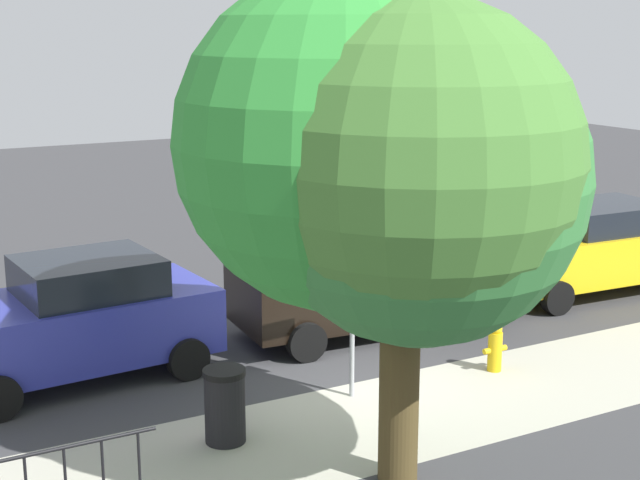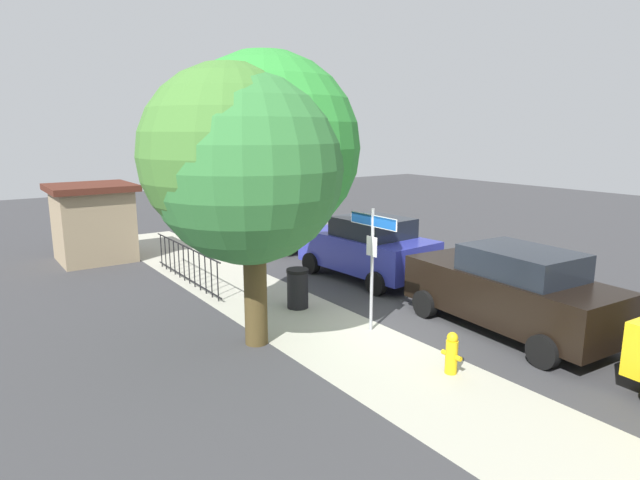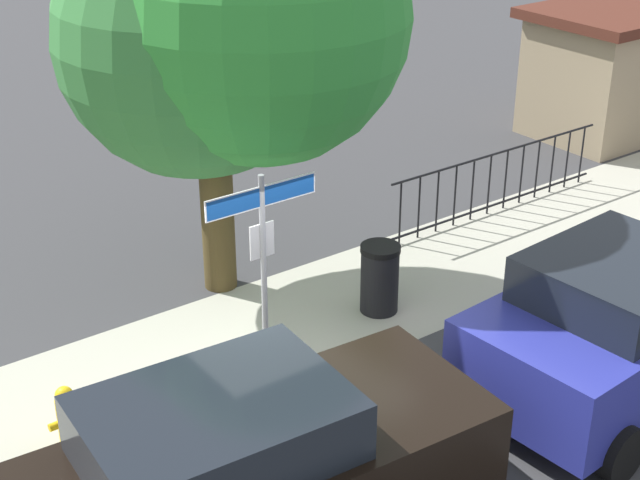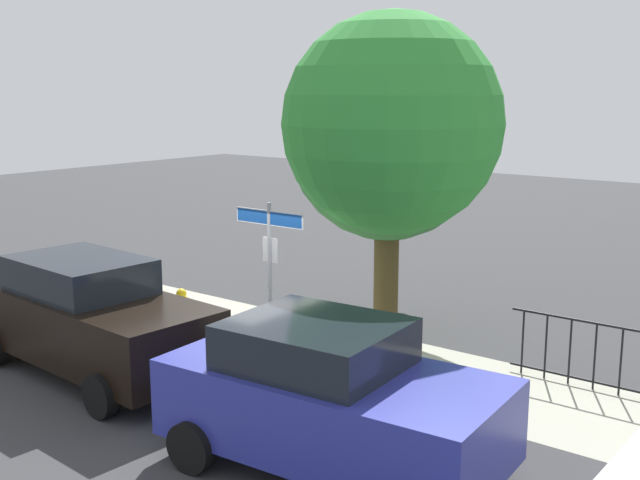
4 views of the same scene
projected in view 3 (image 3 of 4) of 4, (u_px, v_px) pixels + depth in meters
The scene contains 10 objects.
ground_plane at pixel (274, 400), 11.25m from camera, with size 60.00×60.00×0.00m, color #38383A.
sidewalk_strip at pixel (341, 305), 13.26m from camera, with size 24.00×2.60×0.00m, color #AAA897.
street_sign at pixel (263, 238), 10.80m from camera, with size 1.45×0.07×2.69m.
shade_tree at pixel (225, 19), 12.15m from camera, with size 4.29×4.60×5.87m.
car_black at pixel (243, 479), 8.56m from camera, with size 4.78×2.27×1.89m.
car_blue at pixel (623, 322), 11.05m from camera, with size 4.23×2.38×1.84m.
iron_fence at pixel (498, 180), 15.90m from camera, with size 4.65×0.04×1.07m.
utility_shed at pixel (599, 73), 18.97m from camera, with size 2.60×2.60×2.55m.
fire_hydrant at pixel (67, 418), 10.31m from camera, with size 0.42×0.22×0.78m.
trash_bin at pixel (380, 278), 12.94m from camera, with size 0.55×0.55×0.98m.
Camera 3 is at (-5.08, -7.80, 6.62)m, focal length 53.69 mm.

